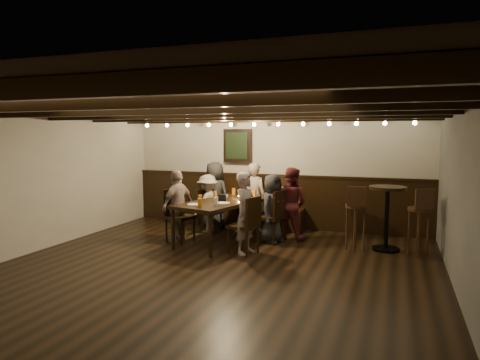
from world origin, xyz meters
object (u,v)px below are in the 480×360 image
at_px(chair_right_far, 244,236).
at_px(person_bench_centre, 255,197).
at_px(chair_left_far, 179,226).
at_px(person_bench_left, 215,195).
at_px(high_top_table, 387,208).
at_px(bar_stool_left, 355,227).
at_px(chair_right_near, 271,226).
at_px(person_bench_right, 291,203).
at_px(bar_stool_right, 418,230).
at_px(dining_table, 225,204).
at_px(person_left_near, 208,204).
at_px(person_left_far, 178,206).
at_px(person_right_far, 246,213).
at_px(person_right_near, 272,208).
at_px(chair_left_near, 209,219).

distance_m(chair_right_far, person_bench_centre, 1.72).
height_order(chair_left_far, person_bench_left, person_bench_left).
bearing_deg(high_top_table, bar_stool_left, -157.55).
relative_size(chair_right_near, person_bench_left, 0.69).
distance_m(person_bench_centre, person_bench_right, 0.91).
height_order(person_bench_right, bar_stool_right, person_bench_right).
height_order(dining_table, chair_left_far, chair_left_far).
distance_m(person_bench_left, person_left_near, 0.49).
relative_size(chair_right_near, person_left_far, 0.73).
distance_m(chair_left_far, person_right_far, 1.52).
height_order(person_bench_right, person_right_near, person_bench_right).
xyz_separation_m(person_left_far, bar_stool_left, (3.16, 0.48, -0.25)).
height_order(chair_left_far, person_left_near, person_left_near).
distance_m(dining_table, chair_left_far, 0.94).
bearing_deg(bar_stool_right, person_bench_left, 144.42).
bearing_deg(bar_stool_left, person_right_far, -161.77).
distance_m(person_left_near, high_top_table, 3.46).
height_order(person_bench_left, person_left_near, person_bench_left).
height_order(chair_left_near, bar_stool_right, bar_stool_right).
bearing_deg(bar_stool_left, chair_left_far, -178.74).
height_order(person_bench_centre, high_top_table, person_bench_centre).
bearing_deg(chair_left_far, person_right_near, 121.46).
relative_size(person_left_near, person_left_far, 0.88).
distance_m(dining_table, person_bench_right, 1.27).
xyz_separation_m(person_bench_left, person_right_near, (1.51, -0.81, -0.07)).
bearing_deg(person_left_near, chair_right_far, 58.53).
relative_size(chair_left_far, person_left_near, 0.83).
height_order(person_left_near, person_right_far, person_right_far).
bearing_deg(person_bench_centre, bar_stool_right, 179.32).
bearing_deg(chair_right_near, person_left_far, 121.47).
bearing_deg(chair_left_near, dining_table, 57.95).
relative_size(chair_left_far, chair_right_near, 1.01).
distance_m(person_right_far, high_top_table, 2.43).
relative_size(chair_left_near, person_right_near, 0.70).
bearing_deg(person_right_near, chair_right_far, 178.11).
relative_size(dining_table, person_right_near, 1.76).
bearing_deg(chair_right_far, person_left_far, 90.00).
distance_m(person_left_near, person_right_far, 1.75).
relative_size(chair_left_near, person_left_near, 0.75).
bearing_deg(person_left_near, person_right_near, 90.00).
xyz_separation_m(chair_right_near, bar_stool_right, (2.52, -0.01, 0.12)).
height_order(dining_table, person_left_far, person_left_far).
distance_m(person_bench_left, person_right_far, 2.13).
height_order(dining_table, chair_right_near, chair_right_near).
distance_m(person_bench_centre, person_right_near, 0.96).
bearing_deg(dining_table, person_left_far, -149.04).
bearing_deg(person_right_far, chair_right_near, 1.88).
xyz_separation_m(chair_left_far, person_right_far, (1.43, -0.33, 0.38)).
bearing_deg(chair_right_far, person_right_near, -1.89).
relative_size(chair_right_near, person_left_near, 0.82).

